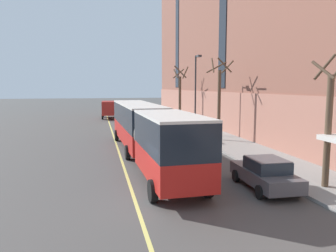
{
  "coord_description": "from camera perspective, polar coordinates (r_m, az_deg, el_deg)",
  "views": [
    {
      "loc": [
        -2.82,
        -13.55,
        5.0
      ],
      "look_at": [
        2.74,
        12.27,
        1.8
      ],
      "focal_mm": 35.0,
      "sensor_mm": 36.0,
      "label": 1
    }
  ],
  "objects": [
    {
      "name": "city_bus",
      "position": [
        22.6,
        -3.91,
        -0.42
      ],
      "size": [
        3.47,
        20.23,
        3.66
      ],
      "color": "red",
      "rests_on": "ground"
    },
    {
      "name": "box_truck",
      "position": [
        51.96,
        -10.18,
        3.03
      ],
      "size": [
        2.53,
        6.62,
        2.73
      ],
      "color": "maroon",
      "rests_on": "ground"
    },
    {
      "name": "parked_car_champagne_2",
      "position": [
        29.55,
        3.76,
        -1.31
      ],
      "size": [
        1.94,
        4.32,
        1.56
      ],
      "color": "#BCAD89",
      "rests_on": "ground"
    },
    {
      "name": "street_lamp",
      "position": [
        33.18,
        4.91,
        6.74
      ],
      "size": [
        0.36,
        1.48,
        7.92
      ],
      "color": "#2D2D30",
      "rests_on": "sidewalk"
    },
    {
      "name": "parked_car_darkgray_3",
      "position": [
        16.8,
        16.55,
        -7.91
      ],
      "size": [
        2.11,
        4.5,
        1.56
      ],
      "color": "#4C4C51",
      "rests_on": "ground"
    },
    {
      "name": "parked_car_black_0",
      "position": [
        40.0,
        -0.76,
        0.86
      ],
      "size": [
        2.05,
        4.5,
        1.56
      ],
      "color": "black",
      "rests_on": "ground"
    },
    {
      "name": "fire_hydrant",
      "position": [
        28.31,
        7.87,
        -2.31
      ],
      "size": [
        0.42,
        0.24,
        0.72
      ],
      "color": "red",
      "rests_on": "sidewalk"
    },
    {
      "name": "street_tree_far_uptown",
      "position": [
        30.04,
        8.92,
        4.92
      ],
      "size": [
        2.01,
        2.01,
        7.43
      ],
      "color": "brown",
      "rests_on": "sidewalk"
    },
    {
      "name": "street_tree_far_downtown",
      "position": [
        43.79,
        2.1,
        5.54
      ],
      "size": [
        1.96,
        1.96,
        7.55
      ],
      "color": "brown",
      "rests_on": "sidewalk"
    },
    {
      "name": "ground_plane",
      "position": [
        14.71,
        -0.38,
        -12.96
      ],
      "size": [
        260.0,
        260.0,
        0.0
      ],
      "primitive_type": "plane",
      "color": "#4C4947"
    },
    {
      "name": "lane_centerline",
      "position": [
        17.35,
        -6.77,
        -9.87
      ],
      "size": [
        0.16,
        140.0,
        0.01
      ],
      "primitive_type": "cube",
      "color": "#E0D66B",
      "rests_on": "ground"
    },
    {
      "name": "sidewalk",
      "position": [
        20.62,
        21.64,
        -7.4
      ],
      "size": [
        4.32,
        160.0,
        0.15
      ],
      "primitive_type": "cube",
      "color": "gray",
      "rests_on": "ground"
    },
    {
      "name": "street_tree_mid_block",
      "position": [
        17.4,
        26.14,
        0.61
      ],
      "size": [
        1.51,
        1.47,
        6.48
      ],
      "color": "brown",
      "rests_on": "sidewalk"
    }
  ]
}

